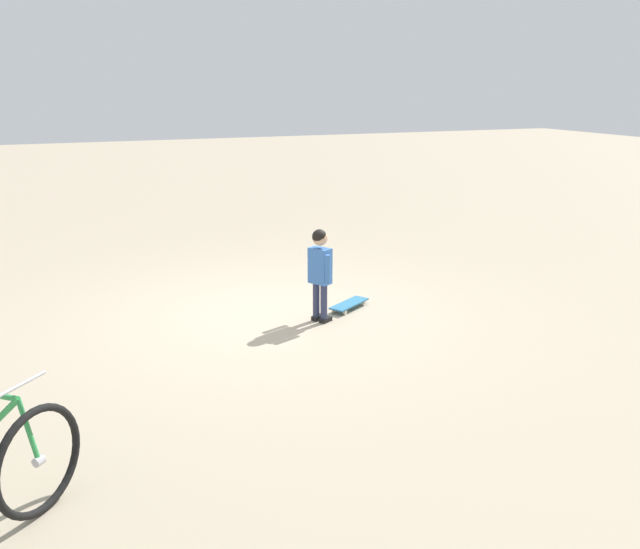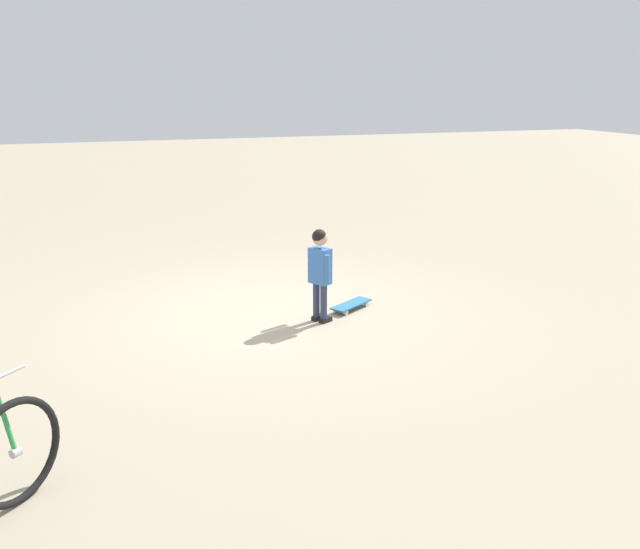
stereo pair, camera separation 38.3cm
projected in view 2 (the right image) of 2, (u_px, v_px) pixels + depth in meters
The scene contains 3 objects.
ground_plane at pixel (266, 313), 7.79m from camera, with size 50.00×50.00×0.00m, color tan.
child_person at pixel (320, 265), 7.34m from camera, with size 0.26×0.41×1.06m.
skateboard at pixel (351, 305), 7.90m from camera, with size 0.59×0.47×0.07m.
Camera 2 is at (1.82, 7.16, 2.59)m, focal length 37.54 mm.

